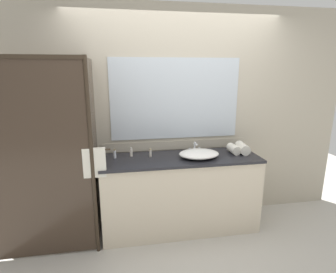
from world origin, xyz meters
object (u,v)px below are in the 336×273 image
object	(u,v)px
faucet	(195,149)
amenity_bottle_conditioner	(115,154)
rolled_towel_middle	(234,149)
amenity_bottle_body_wash	(150,153)
rolled_towel_near_edge	(242,148)
amenity_bottle_lotion	(131,152)
sink_basin	(199,154)

from	to	relation	value
faucet	amenity_bottle_conditioner	world-z (taller)	faucet
rolled_towel_middle	faucet	bearing A→B (deg)	166.43
faucet	amenity_bottle_conditioner	xyz separation A→B (m)	(-0.94, -0.04, 0.01)
amenity_bottle_body_wash	rolled_towel_near_edge	xyz separation A→B (m)	(1.10, -0.04, 0.01)
faucet	amenity_bottle_lotion	xyz separation A→B (m)	(-0.76, -0.01, 0.01)
rolled_towel_near_edge	amenity_bottle_body_wash	bearing A→B (deg)	177.77
amenity_bottle_body_wash	amenity_bottle_lotion	bearing A→B (deg)	166.15
amenity_bottle_body_wash	faucet	bearing A→B (deg)	6.93
amenity_bottle_body_wash	amenity_bottle_lotion	world-z (taller)	amenity_bottle_lotion
faucet	amenity_bottle_conditioner	bearing A→B (deg)	-177.39
amenity_bottle_conditioner	rolled_towel_middle	world-z (taller)	rolled_towel_middle
amenity_bottle_lotion	sink_basin	bearing A→B (deg)	-12.77
faucet	amenity_bottle_lotion	distance (m)	0.76
faucet	amenity_bottle_body_wash	size ratio (longest dim) A/B	1.81
sink_basin	rolled_towel_near_edge	distance (m)	0.57
amenity_bottle_body_wash	rolled_towel_middle	bearing A→B (deg)	-2.49
amenity_bottle_body_wash	amenity_bottle_lotion	size ratio (longest dim) A/B	0.89
sink_basin	rolled_towel_middle	bearing A→B (deg)	9.47
amenity_bottle_conditioner	faucet	bearing A→B (deg)	2.61
faucet	rolled_towel_near_edge	size ratio (longest dim) A/B	0.69
sink_basin	amenity_bottle_lotion	size ratio (longest dim) A/B	4.32
faucet	amenity_bottle_lotion	world-z (taller)	faucet
faucet	amenity_bottle_conditioner	size ratio (longest dim) A/B	1.64
rolled_towel_near_edge	sink_basin	bearing A→B (deg)	-172.35
rolled_towel_near_edge	faucet	bearing A→B (deg)	169.04
rolled_towel_near_edge	rolled_towel_middle	world-z (taller)	rolled_towel_near_edge
rolled_towel_middle	amenity_bottle_conditioner	bearing A→B (deg)	177.29
sink_basin	faucet	xyz separation A→B (m)	(0.00, 0.18, 0.00)
rolled_towel_near_edge	amenity_bottle_lotion	bearing A→B (deg)	175.82
amenity_bottle_conditioner	amenity_bottle_lotion	size ratio (longest dim) A/B	0.98
rolled_towel_near_edge	rolled_towel_middle	bearing A→B (deg)	-179.92
amenity_bottle_body_wash	amenity_bottle_conditioner	xyz separation A→B (m)	(-0.40, 0.02, 0.00)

